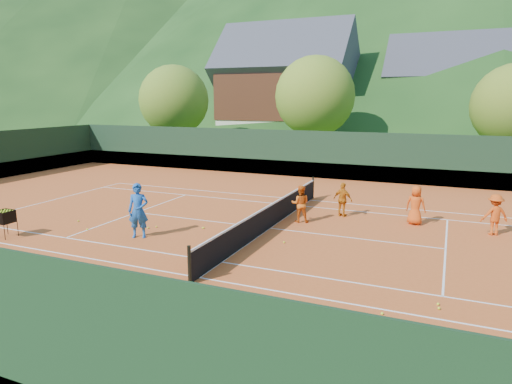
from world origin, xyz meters
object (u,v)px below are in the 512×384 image
at_px(coach, 138,211).
at_px(ball_hopper, 5,217).
at_px(student_b, 343,200).
at_px(chalet_mid, 452,99).
at_px(student_c, 416,205).
at_px(tennis_net, 270,216).
at_px(student_a, 300,204).
at_px(student_d, 495,215).
at_px(chalet_left, 286,92).

relative_size(coach, ball_hopper, 2.01).
bearing_deg(student_b, chalet_mid, -81.05).
height_order(student_c, tennis_net, student_c).
distance_m(coach, student_a, 6.46).
relative_size(student_a, student_c, 0.96).
xyz_separation_m(student_c, student_d, (2.81, -0.36, -0.02)).
height_order(coach, ball_hopper, coach).
bearing_deg(tennis_net, student_d, 17.26).
relative_size(tennis_net, chalet_left, 0.87).
xyz_separation_m(student_b, tennis_net, (-2.20, -2.95, -0.24)).
bearing_deg(ball_hopper, coach, 22.73).
bearing_deg(tennis_net, chalet_mid, 79.99).
relative_size(coach, chalet_mid, 0.16).
bearing_deg(chalet_left, student_c, -60.81).
bearing_deg(coach, student_c, 9.43).
xyz_separation_m(student_b, student_d, (5.78, -0.47, 0.03)).
xyz_separation_m(student_c, tennis_net, (-5.18, -2.84, -0.30)).
bearing_deg(coach, chalet_left, 77.25).
bearing_deg(student_b, student_c, -166.15).
bearing_deg(chalet_left, ball_hopper, -87.51).
relative_size(student_d, chalet_mid, 0.12).
bearing_deg(chalet_left, student_d, -56.83).
relative_size(student_a, student_b, 1.04).
relative_size(chalet_left, chalet_mid, 1.09).
relative_size(ball_hopper, chalet_left, 0.07).
xyz_separation_m(coach, student_a, (4.76, 4.36, -0.24)).
bearing_deg(student_a, coach, 26.89).
relative_size(student_d, chalet_left, 0.11).
relative_size(student_b, tennis_net, 0.12).
height_order(student_b, chalet_left, chalet_left).
bearing_deg(student_c, student_d, -176.33).
bearing_deg(coach, chalet_mid, 51.81).
distance_m(student_a, student_d, 7.27).
distance_m(student_b, ball_hopper, 13.25).
relative_size(student_a, tennis_net, 0.13).
bearing_deg(chalet_mid, coach, -105.07).
bearing_deg(student_c, chalet_mid, -80.56).
xyz_separation_m(student_d, ball_hopper, (-16.47, -7.37, -0.02)).
distance_m(tennis_net, chalet_left, 32.04).
xyz_separation_m(student_a, student_b, (1.40, 1.57, -0.03)).
height_order(student_b, student_c, student_c).
bearing_deg(student_a, chalet_mid, -114.70).
bearing_deg(student_c, coach, 43.51).
xyz_separation_m(student_a, tennis_net, (-0.80, -1.37, -0.27)).
distance_m(tennis_net, chalet_mid, 34.81).
bearing_deg(chalet_mid, ball_hopper, -110.43).
xyz_separation_m(ball_hopper, chalet_left, (-1.52, 34.88, 4.88)).
distance_m(coach, student_c, 10.84).
xyz_separation_m(tennis_net, chalet_mid, (6.00, 34.00, 4.47)).
distance_m(student_a, chalet_mid, 33.30).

